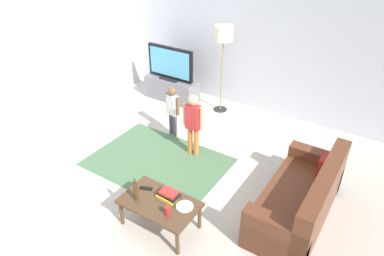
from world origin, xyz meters
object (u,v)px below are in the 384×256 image
at_px(book_stack, 168,195).
at_px(tv_remote, 146,188).
at_px(floor_lamp, 224,38).
at_px(tv, 170,64).
at_px(child_center, 193,120).
at_px(child_near_tv, 173,107).
at_px(coffee_table, 160,205).
at_px(couch, 303,201).
at_px(bottle, 136,191).
at_px(plate, 185,206).
at_px(soda_can, 168,211).
at_px(tv_stand, 172,89).

height_order(book_stack, tv_remote, book_stack).
distance_m(floor_lamp, tv_remote, 3.42).
bearing_deg(tv_remote, tv, 98.81).
bearing_deg(child_center, book_stack, -68.47).
height_order(floor_lamp, tv_remote, floor_lamp).
distance_m(floor_lamp, child_near_tv, 1.67).
relative_size(child_near_tv, book_stack, 3.34).
bearing_deg(child_center, coffee_table, -71.69).
bearing_deg(tv, tv_remote, -59.41).
height_order(couch, coffee_table, couch).
distance_m(bottle, plate, 0.65).
bearing_deg(soda_can, bottle, 180.00).
bearing_deg(bottle, couch, 35.52).
relative_size(coffee_table, plate, 4.55).
bearing_deg(soda_can, plate, 65.50).
relative_size(child_center, bottle, 3.41).
xyz_separation_m(tv_stand, child_near_tv, (0.90, -1.20, 0.34)).
bearing_deg(tv_remote, couch, 8.50).
bearing_deg(floor_lamp, tv_remote, -78.97).
height_order(couch, plate, couch).
xyz_separation_m(tv, plate, (2.39, -3.00, -0.42)).
height_order(floor_lamp, child_near_tv, floor_lamp).
relative_size(tv_stand, couch, 0.67).
relative_size(tv_stand, book_stack, 4.10).
relative_size(coffee_table, book_stack, 3.41).
bearing_deg(child_near_tv, couch, -16.02).
distance_m(tv, coffee_table, 3.76).
relative_size(floor_lamp, book_stack, 6.08).
relative_size(child_center, coffee_table, 1.12).
xyz_separation_m(book_stack, tv_remote, (-0.36, -0.02, -0.04)).
bearing_deg(tv_stand, couch, -28.82).
bearing_deg(bottle, child_center, 98.35).
distance_m(floor_lamp, plate, 3.58).
relative_size(couch, coffee_table, 1.80).
xyz_separation_m(couch, soda_can, (-1.28, -1.27, 0.19)).
bearing_deg(tv_stand, plate, -51.61).
bearing_deg(tv_stand, floor_lamp, 7.49).
height_order(bottle, soda_can, bottle).
height_order(tv, child_center, tv).
height_order(bottle, tv_remote, bottle).
distance_m(bottle, tv_remote, 0.26).
relative_size(tv_stand, plate, 5.45).
height_order(book_stack, bottle, bottle).
distance_m(couch, child_near_tv, 2.80).
bearing_deg(plate, child_center, 119.42).
xyz_separation_m(tv_stand, coffee_table, (2.07, -3.12, 0.13)).
height_order(child_near_tv, tv_remote, child_near_tv).
distance_m(tv_stand, child_center, 2.19).
relative_size(couch, child_near_tv, 1.84).
bearing_deg(coffee_table, tv_stand, 123.60).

